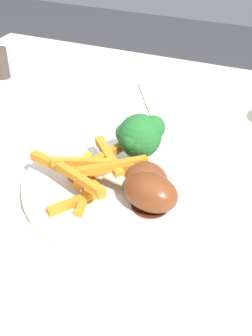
{
  "coord_description": "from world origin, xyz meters",
  "views": [
    {
      "loc": [
        -0.22,
        0.47,
        1.08
      ],
      "look_at": [
        -0.03,
        0.02,
        0.74
      ],
      "focal_mm": 47.31,
      "sensor_mm": 36.0,
      "label": 1
    }
  ],
  "objects_px": {
    "dinner_plate": "(126,183)",
    "pepper_shaker": "(1,63)",
    "chicken_drumstick_near": "(145,179)",
    "chicken_drumstick_far": "(148,191)",
    "carrot_fries_pile": "(90,171)",
    "broccoli_floret_front": "(141,136)",
    "dining_table": "(116,224)"
  },
  "relations": [
    {
      "from": "dinner_plate",
      "to": "pepper_shaker",
      "type": "relative_size",
      "value": 4.62
    },
    {
      "from": "dinner_plate",
      "to": "carrot_fries_pile",
      "type": "height_order",
      "value": "carrot_fries_pile"
    },
    {
      "from": "carrot_fries_pile",
      "to": "pepper_shaker",
      "type": "bearing_deg",
      "value": -38.32
    },
    {
      "from": "carrot_fries_pile",
      "to": "chicken_drumstick_far",
      "type": "height_order",
      "value": "chicken_drumstick_far"
    },
    {
      "from": "dinner_plate",
      "to": "chicken_drumstick_far",
      "type": "distance_m",
      "value": 0.07
    },
    {
      "from": "chicken_drumstick_near",
      "to": "pepper_shaker",
      "type": "relative_size",
      "value": 1.85
    },
    {
      "from": "broccoli_floret_front",
      "to": "pepper_shaker",
      "type": "bearing_deg",
      "value": -27.28
    },
    {
      "from": "chicken_drumstick_far",
      "to": "dinner_plate",
      "type": "bearing_deg",
      "value": -40.02
    },
    {
      "from": "dining_table",
      "to": "chicken_drumstick_near",
      "type": "xyz_separation_m",
      "value": [
        -0.06,
        0.04,
        0.13
      ]
    },
    {
      "from": "chicken_drumstick_near",
      "to": "pepper_shaker",
      "type": "xyz_separation_m",
      "value": [
        0.41,
        -0.25,
        -0.0
      ]
    },
    {
      "from": "dinner_plate",
      "to": "carrot_fries_pile",
      "type": "distance_m",
      "value": 0.06
    },
    {
      "from": "dining_table",
      "to": "pepper_shaker",
      "type": "xyz_separation_m",
      "value": [
        0.35,
        -0.21,
        0.13
      ]
    },
    {
      "from": "dining_table",
      "to": "carrot_fries_pile",
      "type": "distance_m",
      "value": 0.14
    },
    {
      "from": "broccoli_floret_front",
      "to": "chicken_drumstick_far",
      "type": "height_order",
      "value": "broccoli_floret_front"
    },
    {
      "from": "carrot_fries_pile",
      "to": "dining_table",
      "type": "bearing_deg",
      "value": -105.6
    },
    {
      "from": "dinner_plate",
      "to": "carrot_fries_pile",
      "type": "relative_size",
      "value": 1.82
    },
    {
      "from": "carrot_fries_pile",
      "to": "pepper_shaker",
      "type": "xyz_separation_m",
      "value": [
        0.33,
        -0.26,
        -0.0
      ]
    },
    {
      "from": "chicken_drumstick_near",
      "to": "dining_table",
      "type": "bearing_deg",
      "value": -32.2
    },
    {
      "from": "chicken_drumstick_far",
      "to": "carrot_fries_pile",
      "type": "bearing_deg",
      "value": -8.14
    },
    {
      "from": "broccoli_floret_front",
      "to": "pepper_shaker",
      "type": "distance_m",
      "value": 0.43
    },
    {
      "from": "chicken_drumstick_far",
      "to": "pepper_shaker",
      "type": "bearing_deg",
      "value": -33.28
    },
    {
      "from": "carrot_fries_pile",
      "to": "chicken_drumstick_far",
      "type": "bearing_deg",
      "value": 171.86
    },
    {
      "from": "carrot_fries_pile",
      "to": "chicken_drumstick_far",
      "type": "relative_size",
      "value": 1.25
    },
    {
      "from": "carrot_fries_pile",
      "to": "chicken_drumstick_near",
      "type": "bearing_deg",
      "value": -170.48
    },
    {
      "from": "chicken_drumstick_near",
      "to": "chicken_drumstick_far",
      "type": "bearing_deg",
      "value": 116.75
    },
    {
      "from": "dining_table",
      "to": "dinner_plate",
      "type": "relative_size",
      "value": 3.49
    },
    {
      "from": "dinner_plate",
      "to": "chicken_drumstick_near",
      "type": "relative_size",
      "value": 2.5
    },
    {
      "from": "dinner_plate",
      "to": "chicken_drumstick_far",
      "type": "bearing_deg",
      "value": 139.98
    },
    {
      "from": "chicken_drumstick_near",
      "to": "carrot_fries_pile",
      "type": "bearing_deg",
      "value": 9.52
    },
    {
      "from": "dining_table",
      "to": "broccoli_floret_front",
      "type": "distance_m",
      "value": 0.16
    },
    {
      "from": "dinner_plate",
      "to": "broccoli_floret_front",
      "type": "distance_m",
      "value": 0.07
    },
    {
      "from": "chicken_drumstick_near",
      "to": "dinner_plate",
      "type": "bearing_deg",
      "value": -21.93
    }
  ]
}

